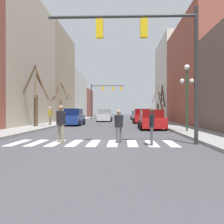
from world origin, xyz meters
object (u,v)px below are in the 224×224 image
car_parked_left_near (105,116)px  pedestrian_near_right_corner (119,123)px  street_tree_right_near (60,102)px  traffic_signal_far (103,93)px  street_lamp_right_corner (187,84)px  car_parked_right_near (142,117)px  street_tree_left_mid (158,107)px  pedestrian_crossing_street (61,120)px  car_parked_right_mid (74,118)px  car_parked_left_far (152,120)px  car_parked_right_far (137,115)px  street_tree_left_near (36,98)px  pedestrian_on_left_sidewalk (152,123)px  traffic_signal_near (153,45)px  street_tree_left_far (163,105)px  pedestrian_waiting_at_curb (50,114)px

car_parked_left_near → pedestrian_near_right_corner: (2.44, -24.89, 0.11)m
pedestrian_near_right_corner → street_tree_right_near: (-7.63, 19.94, 1.69)m
traffic_signal_far → street_lamp_right_corner: traffic_signal_far is taller
car_parked_right_near → street_tree_left_mid: size_ratio=0.95×
pedestrian_crossing_street → traffic_signal_far: bearing=135.2°
car_parked_right_mid → car_parked_left_far: car_parked_right_mid is taller
car_parked_right_far → street_tree_left_near: size_ratio=0.74×
pedestrian_on_left_sidewalk → street_tree_left_mid: 27.09m
pedestrian_near_right_corner → traffic_signal_near: bearing=113.4°
pedestrian_near_right_corner → street_lamp_right_corner: bearing=-179.3°
car_parked_right_mid → street_tree_left_mid: street_tree_left_mid is taller
car_parked_right_mid → street_tree_left_far: bearing=-67.6°
traffic_signal_near → street_lamp_right_corner: traffic_signal_near is taller
street_lamp_right_corner → pedestrian_on_left_sidewalk: bearing=-116.1°
car_parked_left_near → pedestrian_on_left_sidewalk: car_parked_left_near is taller
street_lamp_right_corner → pedestrian_crossing_street: street_lamp_right_corner is taller
car_parked_right_mid → pedestrian_waiting_at_curb: 3.11m
street_lamp_right_corner → pedestrian_waiting_at_curb: street_lamp_right_corner is taller
street_lamp_right_corner → street_tree_left_near: 13.12m
car_parked_right_far → pedestrian_crossing_street: size_ratio=2.30×
car_parked_right_mid → street_lamp_right_corner: bearing=-135.7°
car_parked_right_mid → pedestrian_near_right_corner: (4.99, -14.92, 0.10)m
pedestrian_near_right_corner → street_tree_left_mid: 26.44m
pedestrian_crossing_street → car_parked_right_near: bearing=119.2°
traffic_signal_near → traffic_signal_far: traffic_signal_far is taller
car_parked_left_far → pedestrian_waiting_at_curb: (-9.37, 3.16, 0.43)m
pedestrian_near_right_corner → street_tree_left_far: bearing=-153.4°
pedestrian_crossing_street → pedestrian_near_right_corner: bearing=46.8°
car_parked_right_mid → street_tree_left_far: size_ratio=1.09×
car_parked_right_far → pedestrian_waiting_at_curb: 22.85m
street_lamp_right_corner → car_parked_right_near: street_lamp_right_corner is taller
car_parked_left_far → street_tree_left_near: (-10.09, 1.27, 1.92)m
pedestrian_near_right_corner → pedestrian_crossing_street: 2.75m
car_parked_right_near → pedestrian_waiting_at_curb: pedestrian_waiting_at_curb is taller
street_tree_left_near → street_tree_left_mid: bearing=50.1°
pedestrian_crossing_street → street_tree_left_mid: street_tree_left_mid is taller
car_parked_left_near → pedestrian_on_left_sidewalk: bearing=8.6°
car_parked_left_far → pedestrian_near_right_corner: car_parked_left_far is taller
pedestrian_waiting_at_curb → car_parked_right_near: bearing=-47.0°
pedestrian_on_left_sidewalk → street_tree_left_near: street_tree_left_near is taller
pedestrian_on_left_sidewalk → street_tree_right_near: (-9.08, 20.86, 1.62)m
pedestrian_waiting_at_curb → street_tree_left_near: (-0.72, -1.89, 1.49)m
car_parked_left_far → pedestrian_on_left_sidewalk: (-1.11, -10.18, 0.23)m
pedestrian_on_left_sidewalk → street_tree_left_far: bearing=174.9°
traffic_signal_near → street_lamp_right_corner: size_ratio=1.53×
street_tree_right_near → street_tree_left_mid: (12.93, 5.93, -0.47)m
street_tree_right_near → traffic_signal_near: bearing=-65.9°
car_parked_right_far → pedestrian_crossing_street: (-5.32, -33.39, 0.33)m
car_parked_left_near → street_tree_left_mid: (7.74, 0.98, 1.33)m
traffic_signal_near → street_lamp_right_corner: (2.93, 5.73, -1.21)m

